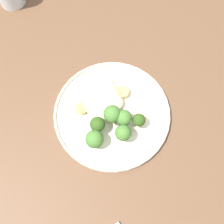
% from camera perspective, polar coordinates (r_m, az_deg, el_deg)
% --- Properties ---
extents(ground, '(6.00, 6.00, 0.00)m').
position_cam_1_polar(ground, '(1.39, -1.36, -10.63)').
color(ground, '#665B51').
extents(wooden_dining_table, '(1.40, 1.00, 0.74)m').
position_cam_1_polar(wooden_dining_table, '(0.75, -2.48, -1.73)').
color(wooden_dining_table, brown).
rests_on(wooden_dining_table, ground).
extents(dinner_plate, '(0.29, 0.29, 0.02)m').
position_cam_1_polar(dinner_plate, '(0.66, 0.00, -0.35)').
color(dinner_plate, beige).
rests_on(dinner_plate, wooden_dining_table).
extents(noodle_bed, '(0.13, 0.10, 0.03)m').
position_cam_1_polar(noodle_bed, '(0.67, -2.47, 3.16)').
color(noodle_bed, beige).
rests_on(noodle_bed, dinner_plate).
extents(seared_scallop_left_edge, '(0.02, 0.02, 0.01)m').
position_cam_1_polar(seared_scallop_left_edge, '(0.67, -2.52, 2.61)').
color(seared_scallop_left_edge, '#DBB77A').
rests_on(seared_scallop_left_edge, dinner_plate).
extents(seared_scallop_tiny_bay, '(0.03, 0.03, 0.01)m').
position_cam_1_polar(seared_scallop_tiny_bay, '(0.66, -6.67, 0.78)').
color(seared_scallop_tiny_bay, '#DBB77A').
rests_on(seared_scallop_tiny_bay, dinner_plate).
extents(seared_scallop_front_small, '(0.03, 0.03, 0.01)m').
position_cam_1_polar(seared_scallop_front_small, '(0.66, 0.94, 1.95)').
color(seared_scallop_front_small, beige).
rests_on(seared_scallop_front_small, dinner_plate).
extents(seared_scallop_rear_pale, '(0.04, 0.04, 0.02)m').
position_cam_1_polar(seared_scallop_rear_pale, '(0.67, 0.44, 4.06)').
color(seared_scallop_rear_pale, '#DBB77A').
rests_on(seared_scallop_rear_pale, dinner_plate).
extents(seared_scallop_right_edge, '(0.03, 0.03, 0.01)m').
position_cam_1_polar(seared_scallop_right_edge, '(0.69, -1.37, 6.14)').
color(seared_scallop_right_edge, beige).
rests_on(seared_scallop_right_edge, dinner_plate).
extents(seared_scallop_half_hidden, '(0.03, 0.03, 0.01)m').
position_cam_1_polar(seared_scallop_half_hidden, '(0.67, 2.26, 4.32)').
color(seared_scallop_half_hidden, '#E5C689').
rests_on(seared_scallop_half_hidden, dinner_plate).
extents(broccoli_floret_small_sprig, '(0.04, 0.04, 0.05)m').
position_cam_1_polar(broccoli_floret_small_sprig, '(0.61, -3.75, -5.84)').
color(broccoli_floret_small_sprig, '#7A994C').
rests_on(broccoli_floret_small_sprig, dinner_plate).
extents(broccoli_floret_tall_stalk, '(0.04, 0.04, 0.06)m').
position_cam_1_polar(broccoli_floret_tall_stalk, '(0.61, 2.38, -4.53)').
color(broccoli_floret_tall_stalk, '#7A994C').
rests_on(broccoli_floret_tall_stalk, dinner_plate).
extents(broccoli_floret_front_edge, '(0.04, 0.04, 0.06)m').
position_cam_1_polar(broccoli_floret_front_edge, '(0.62, 0.07, -0.46)').
color(broccoli_floret_front_edge, '#89A356').
rests_on(broccoli_floret_front_edge, dinner_plate).
extents(broccoli_floret_left_leaning, '(0.03, 0.03, 0.05)m').
position_cam_1_polar(broccoli_floret_left_leaning, '(0.63, 5.76, -1.77)').
color(broccoli_floret_left_leaning, '#7A994C').
rests_on(broccoli_floret_left_leaning, dinner_plate).
extents(broccoli_floret_center_pile, '(0.04, 0.04, 0.06)m').
position_cam_1_polar(broccoli_floret_center_pile, '(0.62, 2.54, -1.29)').
color(broccoli_floret_center_pile, '#7A994C').
rests_on(broccoli_floret_center_pile, dinner_plate).
extents(broccoli_floret_rear_charred, '(0.04, 0.04, 0.05)m').
position_cam_1_polar(broccoli_floret_rear_charred, '(0.62, -3.13, -2.67)').
color(broccoli_floret_rear_charred, '#7A994C').
rests_on(broccoli_floret_rear_charred, dinner_plate).
extents(onion_sliver_long_sliver, '(0.03, 0.05, 0.00)m').
position_cam_1_polar(onion_sliver_long_sliver, '(0.65, -1.21, -1.21)').
color(onion_sliver_long_sliver, silver).
rests_on(onion_sliver_long_sliver, dinner_plate).
extents(onion_sliver_curled_piece, '(0.03, 0.04, 0.00)m').
position_cam_1_polar(onion_sliver_curled_piece, '(0.64, 2.13, -4.37)').
color(onion_sliver_curled_piece, silver).
rests_on(onion_sliver_curled_piece, dinner_plate).
extents(onion_sliver_pale_crescent, '(0.04, 0.01, 0.00)m').
position_cam_1_polar(onion_sliver_pale_crescent, '(0.64, 7.33, -5.52)').
color(onion_sliver_pale_crescent, silver).
rests_on(onion_sliver_pale_crescent, dinner_plate).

